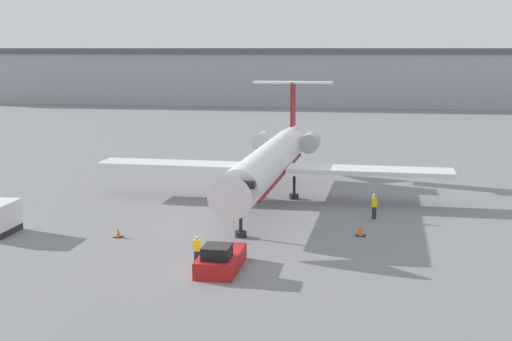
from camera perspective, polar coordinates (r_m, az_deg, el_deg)
ground_plane at (r=40.79m, az=-3.22°, el=-7.96°), size 600.00×600.00×0.00m
terminal_building at (r=158.28m, az=6.19°, el=7.48°), size 180.00×16.80×12.37m
airplane_main at (r=58.47m, az=1.20°, el=0.82°), size 29.46×29.55×9.16m
pushback_tug at (r=40.73m, az=-2.85°, el=-7.10°), size 2.17×4.75×1.65m
worker_near_tug at (r=41.52m, az=-4.74°, el=-6.34°), size 0.40×0.25×1.75m
worker_by_wing at (r=53.07m, az=9.45°, el=-2.79°), size 0.40×0.26×1.88m
traffic_cone_left at (r=48.37m, az=-10.98°, el=-4.92°), size 0.55×0.55×0.62m
traffic_cone_right at (r=48.36m, az=8.37°, el=-4.75°), size 0.66×0.66×0.78m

